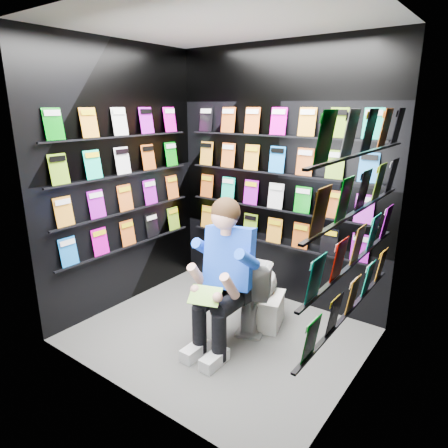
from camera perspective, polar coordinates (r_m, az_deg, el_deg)
The scene contains 14 objects.
floor at distance 3.78m, azimuth -0.75°, elevation -15.50°, with size 2.40×2.40×0.00m, color #565654.
ceiling at distance 3.26m, azimuth -0.94°, elevation 27.10°, with size 2.40×2.40×0.00m, color white.
wall_back at distance 4.10m, azimuth 7.70°, elevation 6.52°, with size 2.40×0.04×2.60m, color black.
wall_front at distance 2.58m, azimuth -14.41°, elevation 0.16°, with size 2.40×0.04×2.60m, color black.
wall_left at distance 4.10m, azimuth -14.38°, elevation 6.15°, with size 0.04×2.00×2.60m, color black.
wall_right at distance 2.74m, azimuth 19.55°, elevation 0.70°, with size 0.04×2.00×2.60m, color black.
comics_back at distance 4.08m, azimuth 7.49°, elevation 6.54°, with size 2.10×0.06×1.37m, color #C80C01, non-canonical shape.
comics_left at distance 4.08m, azimuth -14.12°, elevation 6.19°, with size 0.06×1.70×1.37m, color #C80C01, non-canonical shape.
comics_right at distance 2.75m, azimuth 18.96°, elevation 0.90°, with size 0.06×1.70×1.37m, color #C80C01, non-canonical shape.
toilet at distance 3.80m, azimuth 4.36°, elevation -9.04°, with size 0.42×0.75×0.73m, color white.
longbox at distance 3.87m, azimuth 6.58°, elevation -12.38°, with size 0.20×0.37×0.28m, color white.
longbox_lid at distance 3.80m, azimuth 6.65°, elevation -10.37°, with size 0.22×0.39×0.03m, color white.
reader at distance 3.34m, azimuth 1.03°, elevation -4.99°, with size 0.53×0.78×1.43m, color #0837D2, non-canonical shape.
held_comic at distance 3.17m, azimuth -2.72°, elevation -10.18°, with size 0.25×0.01×0.17m, color green.
Camera 1 is at (1.94, -2.55, 2.01)m, focal length 32.00 mm.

